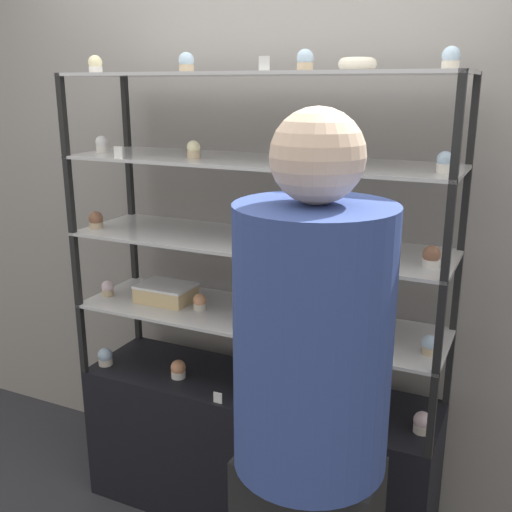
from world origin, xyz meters
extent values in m
plane|color=#2D2D33|center=(0.00, 0.00, 0.00)|extent=(20.00, 20.00, 0.00)
cube|color=gray|center=(0.00, 0.35, 1.30)|extent=(8.00, 0.05, 2.60)
cube|color=black|center=(0.00, 0.00, 0.30)|extent=(1.46, 0.41, 0.60)
cube|color=black|center=(-0.72, 0.19, 0.76)|extent=(0.02, 0.02, 0.30)
cube|color=black|center=(0.72, 0.19, 0.76)|extent=(0.02, 0.02, 0.30)
cube|color=black|center=(-0.72, -0.19, 0.76)|extent=(0.02, 0.02, 0.30)
cube|color=black|center=(0.72, -0.19, 0.76)|extent=(0.02, 0.02, 0.30)
cube|color=silver|center=(0.00, 0.00, 0.90)|extent=(1.46, 0.41, 0.01)
cube|color=black|center=(-0.72, 0.19, 1.06)|extent=(0.02, 0.02, 0.30)
cube|color=black|center=(0.72, 0.19, 1.06)|extent=(0.02, 0.02, 0.30)
cube|color=black|center=(-0.72, -0.19, 1.06)|extent=(0.02, 0.02, 0.30)
cube|color=black|center=(0.72, -0.19, 1.06)|extent=(0.02, 0.02, 0.30)
cube|color=silver|center=(0.00, 0.00, 1.21)|extent=(1.46, 0.41, 0.01)
cube|color=black|center=(-0.72, 0.19, 1.37)|extent=(0.02, 0.02, 0.30)
cube|color=black|center=(0.72, 0.19, 1.37)|extent=(0.02, 0.02, 0.30)
cube|color=black|center=(-0.72, -0.19, 1.37)|extent=(0.02, 0.02, 0.30)
cube|color=black|center=(0.72, -0.19, 1.37)|extent=(0.02, 0.02, 0.30)
cube|color=silver|center=(0.00, 0.00, 1.51)|extent=(1.46, 0.41, 0.01)
cube|color=black|center=(-0.72, 0.19, 1.67)|extent=(0.02, 0.02, 0.30)
cube|color=black|center=(0.72, 0.19, 1.67)|extent=(0.02, 0.02, 0.30)
cube|color=black|center=(-0.72, -0.19, 1.67)|extent=(0.02, 0.02, 0.30)
cube|color=black|center=(0.72, -0.19, 1.67)|extent=(0.02, 0.02, 0.30)
cube|color=silver|center=(0.00, 0.00, 1.82)|extent=(1.46, 0.41, 0.01)
cylinder|color=#DBBC84|center=(0.11, 0.07, 0.65)|extent=(0.15, 0.15, 0.08)
cylinder|color=silver|center=(0.11, 0.07, 0.69)|extent=(0.16, 0.16, 0.01)
cube|color=#DBBC84|center=(-0.41, -0.01, 0.94)|extent=(0.22, 0.16, 0.06)
cube|color=white|center=(-0.41, -0.01, 0.98)|extent=(0.23, 0.16, 0.01)
cylinder|color=beige|center=(-0.68, -0.11, 0.62)|extent=(0.06, 0.06, 0.03)
sphere|color=silver|center=(-0.68, -0.11, 0.65)|extent=(0.06, 0.06, 0.06)
cylinder|color=white|center=(-0.32, -0.07, 0.62)|extent=(0.06, 0.06, 0.03)
sphere|color=#E5996B|center=(-0.32, -0.07, 0.65)|extent=(0.06, 0.06, 0.06)
cylinder|color=#CCB28C|center=(-0.01, -0.05, 0.62)|extent=(0.06, 0.06, 0.03)
sphere|color=silver|center=(-0.01, -0.05, 0.65)|extent=(0.06, 0.06, 0.06)
cylinder|color=#CCB28C|center=(0.32, -0.05, 0.62)|extent=(0.06, 0.06, 0.03)
sphere|color=silver|center=(0.32, -0.05, 0.65)|extent=(0.06, 0.06, 0.06)
cylinder|color=beige|center=(0.67, -0.05, 0.62)|extent=(0.06, 0.06, 0.03)
sphere|color=silver|center=(0.67, -0.05, 0.65)|extent=(0.06, 0.06, 0.06)
cube|color=white|center=(-0.07, -0.19, 0.63)|extent=(0.04, 0.00, 0.04)
cylinder|color=#CCB28C|center=(-0.68, -0.06, 0.92)|extent=(0.05, 0.05, 0.03)
sphere|color=silver|center=(-0.68, -0.06, 0.95)|extent=(0.05, 0.05, 0.05)
cylinder|color=beige|center=(-0.23, -0.03, 0.92)|extent=(0.05, 0.05, 0.03)
sphere|color=#E5996B|center=(-0.23, -0.03, 0.95)|extent=(0.05, 0.05, 0.05)
cylinder|color=white|center=(0.22, -0.06, 0.92)|extent=(0.05, 0.05, 0.03)
sphere|color=#8C5B42|center=(0.22, -0.06, 0.95)|extent=(0.05, 0.05, 0.05)
cylinder|color=#CCB28C|center=(0.67, -0.06, 0.92)|extent=(0.05, 0.05, 0.03)
sphere|color=silver|center=(0.67, -0.06, 0.95)|extent=(0.05, 0.05, 0.05)
cube|color=white|center=(0.27, -0.19, 0.93)|extent=(0.04, 0.00, 0.04)
cylinder|color=#CCB28C|center=(-0.68, -0.09, 1.23)|extent=(0.06, 0.06, 0.02)
sphere|color=#8C5B42|center=(-0.68, -0.09, 1.25)|extent=(0.06, 0.06, 0.06)
cylinder|color=beige|center=(0.01, -0.06, 1.23)|extent=(0.06, 0.06, 0.02)
sphere|color=white|center=(0.01, -0.06, 1.25)|extent=(0.06, 0.06, 0.06)
cylinder|color=white|center=(0.65, -0.06, 1.23)|extent=(0.06, 0.06, 0.02)
sphere|color=#8C5B42|center=(0.65, -0.06, 1.25)|extent=(0.06, 0.06, 0.06)
cube|color=white|center=(0.12, -0.19, 1.24)|extent=(0.04, 0.00, 0.04)
cylinder|color=white|center=(-0.66, -0.04, 1.53)|extent=(0.05, 0.05, 0.03)
sphere|color=white|center=(-0.66, -0.04, 1.56)|extent=(0.05, 0.05, 0.05)
cylinder|color=#CCB28C|center=(-0.22, -0.07, 1.53)|extent=(0.05, 0.05, 0.03)
sphere|color=#F4EAB2|center=(-0.22, -0.07, 1.56)|extent=(0.05, 0.05, 0.05)
cylinder|color=white|center=(0.23, -0.03, 1.53)|extent=(0.05, 0.05, 0.03)
sphere|color=silver|center=(0.23, -0.03, 1.56)|extent=(0.05, 0.05, 0.05)
cylinder|color=white|center=(0.67, -0.05, 1.53)|extent=(0.05, 0.05, 0.03)
sphere|color=silver|center=(0.67, -0.05, 1.56)|extent=(0.05, 0.05, 0.05)
cube|color=white|center=(-0.47, -0.19, 1.54)|extent=(0.04, 0.00, 0.04)
cylinder|color=white|center=(-0.66, -0.05, 1.83)|extent=(0.05, 0.05, 0.03)
sphere|color=#F4EAB2|center=(-0.66, -0.05, 1.86)|extent=(0.05, 0.05, 0.05)
cylinder|color=#CCB28C|center=(-0.23, -0.09, 1.83)|extent=(0.05, 0.05, 0.03)
sphere|color=silver|center=(-0.23, -0.09, 1.86)|extent=(0.05, 0.05, 0.05)
cylinder|color=#CCB28C|center=(0.22, -0.10, 1.83)|extent=(0.05, 0.05, 0.03)
sphere|color=silver|center=(0.22, -0.10, 1.86)|extent=(0.05, 0.05, 0.05)
cylinder|color=beige|center=(0.66, -0.06, 1.83)|extent=(0.05, 0.05, 0.03)
sphere|color=silver|center=(0.66, -0.06, 1.86)|extent=(0.05, 0.05, 0.05)
cube|color=white|center=(0.12, -0.19, 1.84)|extent=(0.04, 0.00, 0.04)
torus|color=#EFE5CC|center=(0.36, 0.00, 1.84)|extent=(0.12, 0.12, 0.04)
cylinder|color=#33478C|center=(0.46, -0.65, 1.16)|extent=(0.40, 0.40, 0.70)
sphere|color=beige|center=(0.46, -0.65, 1.62)|extent=(0.23, 0.23, 0.23)
camera|label=1|loc=(0.93, -1.98, 1.78)|focal=42.00mm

